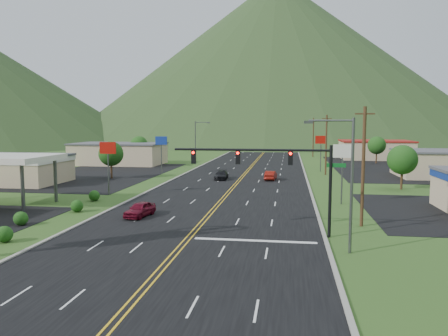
# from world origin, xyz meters

# --- Properties ---
(ground) EXTENTS (500.00, 500.00, 0.00)m
(ground) POSITION_xyz_m (0.00, 0.00, 0.00)
(ground) COLOR #294C1B
(ground) RESTS_ON ground
(road) EXTENTS (20.00, 460.00, 0.04)m
(road) POSITION_xyz_m (0.00, 0.00, 0.00)
(road) COLOR black
(road) RESTS_ON ground
(curb_east) EXTENTS (0.30, 460.00, 0.14)m
(curb_east) POSITION_xyz_m (10.15, 0.00, 0.00)
(curb_east) COLOR gray
(curb_east) RESTS_ON ground
(traffic_signal) EXTENTS (13.10, 0.43, 7.00)m
(traffic_signal) POSITION_xyz_m (6.48, 14.00, 5.33)
(traffic_signal) COLOR black
(traffic_signal) RESTS_ON ground
(streetlight_east) EXTENTS (3.28, 0.25, 9.00)m
(streetlight_east) POSITION_xyz_m (11.18, 10.00, 5.18)
(streetlight_east) COLOR #59595E
(streetlight_east) RESTS_ON ground
(streetlight_west) EXTENTS (3.28, 0.25, 9.00)m
(streetlight_west) POSITION_xyz_m (-11.68, 70.00, 5.18)
(streetlight_west) COLOR #59595E
(streetlight_west) RESTS_ON ground
(gas_canopy) EXTENTS (10.00, 8.00, 5.30)m
(gas_canopy) POSITION_xyz_m (-22.00, 22.00, 4.87)
(gas_canopy) COLOR white
(gas_canopy) RESTS_ON ground
(building_west_mid) EXTENTS (14.40, 10.40, 4.10)m
(building_west_mid) POSITION_xyz_m (-32.00, 38.00, 2.27)
(building_west_mid) COLOR #CEAC8F
(building_west_mid) RESTS_ON ground
(building_west_far) EXTENTS (18.40, 11.40, 4.50)m
(building_west_far) POSITION_xyz_m (-28.00, 68.00, 2.26)
(building_west_far) COLOR #CEAC8F
(building_west_far) RESTS_ON ground
(building_east_mid) EXTENTS (14.40, 11.40, 4.30)m
(building_east_mid) POSITION_xyz_m (32.00, 55.00, 2.16)
(building_east_mid) COLOR #CEAC8F
(building_east_mid) RESTS_ON ground
(building_east_far) EXTENTS (16.40, 12.40, 4.50)m
(building_east_far) POSITION_xyz_m (28.00, 90.00, 2.26)
(building_east_far) COLOR #CEAC8F
(building_east_far) RESTS_ON ground
(pole_sign_west_a) EXTENTS (2.00, 0.18, 6.40)m
(pole_sign_west_a) POSITION_xyz_m (-14.00, 30.00, 5.05)
(pole_sign_west_a) COLOR #59595E
(pole_sign_west_a) RESTS_ON ground
(pole_sign_west_b) EXTENTS (2.00, 0.18, 6.40)m
(pole_sign_west_b) POSITION_xyz_m (-14.00, 52.00, 5.05)
(pole_sign_west_b) COLOR #59595E
(pole_sign_west_b) RESTS_ON ground
(pole_sign_east_a) EXTENTS (2.00, 0.18, 6.40)m
(pole_sign_east_a) POSITION_xyz_m (13.00, 28.00, 5.05)
(pole_sign_east_a) COLOR #59595E
(pole_sign_east_a) RESTS_ON ground
(pole_sign_east_b) EXTENTS (2.00, 0.18, 6.40)m
(pole_sign_east_b) POSITION_xyz_m (13.00, 60.00, 5.05)
(pole_sign_east_b) COLOR #59595E
(pole_sign_east_b) RESTS_ON ground
(tree_west_a) EXTENTS (3.84, 3.84, 5.82)m
(tree_west_a) POSITION_xyz_m (-20.00, 45.00, 3.89)
(tree_west_a) COLOR #382314
(tree_west_a) RESTS_ON ground
(tree_west_b) EXTENTS (3.84, 3.84, 5.82)m
(tree_west_b) POSITION_xyz_m (-25.00, 72.00, 3.89)
(tree_west_b) COLOR #382314
(tree_west_b) RESTS_ON ground
(tree_east_a) EXTENTS (3.84, 3.84, 5.82)m
(tree_east_a) POSITION_xyz_m (22.00, 40.00, 3.89)
(tree_east_a) COLOR #382314
(tree_east_a) RESTS_ON ground
(tree_east_b) EXTENTS (3.84, 3.84, 5.82)m
(tree_east_b) POSITION_xyz_m (26.00, 78.00, 3.89)
(tree_east_b) COLOR #382314
(tree_east_b) RESTS_ON ground
(utility_pole_a) EXTENTS (1.60, 0.28, 10.00)m
(utility_pole_a) POSITION_xyz_m (13.50, 18.00, 5.13)
(utility_pole_a) COLOR #382314
(utility_pole_a) RESTS_ON ground
(utility_pole_b) EXTENTS (1.60, 0.28, 10.00)m
(utility_pole_b) POSITION_xyz_m (13.50, 55.00, 5.13)
(utility_pole_b) COLOR #382314
(utility_pole_b) RESTS_ON ground
(utility_pole_c) EXTENTS (1.60, 0.28, 10.00)m
(utility_pole_c) POSITION_xyz_m (13.50, 95.00, 5.13)
(utility_pole_c) COLOR #382314
(utility_pole_c) RESTS_ON ground
(utility_pole_d) EXTENTS (1.60, 0.28, 10.00)m
(utility_pole_d) POSITION_xyz_m (13.50, 135.00, 5.13)
(utility_pole_d) COLOR #382314
(utility_pole_d) RESTS_ON ground
(mountain_n) EXTENTS (220.00, 220.00, 85.00)m
(mountain_n) POSITION_xyz_m (0.00, 220.00, 42.50)
(mountain_n) COLOR #1F3D1B
(mountain_n) RESTS_ON ground
(car_red_near) EXTENTS (2.25, 4.20, 1.36)m
(car_red_near) POSITION_xyz_m (-6.15, 18.73, 0.68)
(car_red_near) COLOR maroon
(car_red_near) RESTS_ON ground
(car_dark_mid) EXTENTS (1.90, 4.50, 1.30)m
(car_dark_mid) POSITION_xyz_m (-2.83, 46.44, 0.65)
(car_dark_mid) COLOR black
(car_dark_mid) RESTS_ON ground
(car_red_far) EXTENTS (1.83, 4.29, 1.37)m
(car_red_far) POSITION_xyz_m (4.70, 46.89, 0.69)
(car_red_far) COLOR maroon
(car_red_far) RESTS_ON ground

